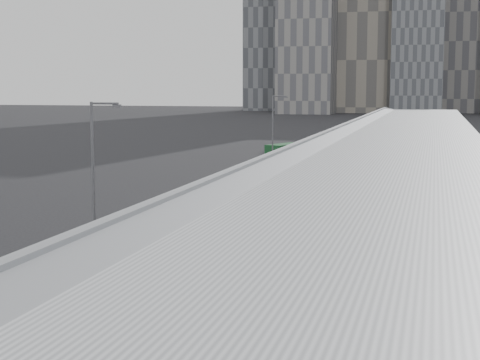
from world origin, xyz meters
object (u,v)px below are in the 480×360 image
(street_lamp_far, at_px, (274,127))
(bus_5, at_px, (295,176))
(bus_2, at_px, (133,283))
(bus_4, at_px, (275,195))
(suv, at_px, (315,147))
(street_lamp_near, at_px, (96,170))
(bus_6, at_px, (322,165))
(shipping_container, at_px, (285,153))
(bus_3, at_px, (219,233))

(street_lamp_far, bearing_deg, bus_5, -71.20)
(bus_2, height_order, bus_4, bus_4)
(bus_5, distance_m, suv, 46.79)
(bus_5, relative_size, street_lamp_near, 1.33)
(bus_5, bearing_deg, suv, 93.06)
(bus_6, distance_m, street_lamp_near, 44.99)
(shipping_container, bearing_deg, bus_2, -60.28)
(bus_4, height_order, bus_5, bus_4)
(bus_3, bearing_deg, bus_4, 85.15)
(bus_5, bearing_deg, bus_6, 81.13)
(bus_5, distance_m, street_lamp_far, 19.56)
(bus_5, distance_m, bus_6, 11.50)
(bus_5, height_order, suv, bus_5)
(bus_4, distance_m, shipping_container, 43.74)
(street_lamp_far, bearing_deg, street_lamp_near, -90.37)
(bus_3, distance_m, bus_6, 42.33)
(bus_6, bearing_deg, street_lamp_near, -97.36)
(shipping_container, bearing_deg, bus_6, -41.70)
(bus_5, bearing_deg, street_lamp_near, -104.62)
(street_lamp_near, bearing_deg, bus_6, 80.24)
(bus_3, distance_m, suv, 77.61)
(bus_4, xyz_separation_m, street_lamp_far, (-7.09, 32.23, 3.85))
(street_lamp_near, bearing_deg, bus_3, 13.92)
(bus_3, xyz_separation_m, shipping_container, (-7.71, 59.85, -0.34))
(bus_3, distance_m, bus_4, 16.79)
(bus_6, bearing_deg, bus_2, -88.30)
(bus_4, relative_size, bus_6, 1.07)
(street_lamp_near, bearing_deg, shipping_container, 90.29)
(bus_4, bearing_deg, bus_2, -95.66)
(bus_2, height_order, bus_5, bus_2)
(street_lamp_far, relative_size, suv, 1.54)
(street_lamp_near, relative_size, street_lamp_far, 1.02)
(suv, bearing_deg, bus_3, -99.51)
(bus_4, height_order, shipping_container, bus_4)
(street_lamp_far, bearing_deg, shipping_container, 93.36)
(bus_2, relative_size, bus_6, 1.06)
(suv, bearing_deg, street_lamp_far, -105.92)
(shipping_container, bearing_deg, street_lamp_far, -62.64)
(bus_5, distance_m, street_lamp_near, 33.59)
(bus_5, xyz_separation_m, bus_6, (1.10, 11.45, -0.04))
(bus_5, bearing_deg, street_lamp_far, 105.41)
(bus_3, height_order, bus_5, bus_3)
(bus_2, height_order, street_lamp_far, street_lamp_far)
(bus_3, relative_size, street_lamp_far, 1.39)
(street_lamp_far, relative_size, shipping_container, 1.47)
(bus_5, relative_size, suv, 2.08)
(bus_4, xyz_separation_m, bus_5, (-0.91, 14.08, -0.07))
(bus_3, xyz_separation_m, bus_5, (-0.90, 30.88, -0.04))
(shipping_container, xyz_separation_m, suv, (1.56, 17.51, -0.42))
(street_lamp_far, bearing_deg, bus_4, -77.60)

